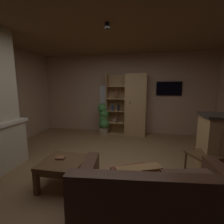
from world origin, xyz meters
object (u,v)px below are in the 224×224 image
(coffee_table, at_px, (63,165))
(potted_floor_plant, at_px, (104,118))
(leather_couch, at_px, (156,206))
(table_book_0, at_px, (61,158))
(wall_mounted_tv, at_px, (169,89))
(bookshelf_cabinet, at_px, (133,105))
(dining_chair, at_px, (208,150))

(coffee_table, bearing_deg, potted_floor_plant, 90.76)
(coffee_table, distance_m, potted_floor_plant, 2.82)
(leather_couch, xyz_separation_m, table_book_0, (-1.41, 0.61, 0.12))
(coffee_table, distance_m, table_book_0, 0.12)
(potted_floor_plant, relative_size, wall_mounted_tv, 1.32)
(wall_mounted_tv, bearing_deg, table_book_0, -123.79)
(bookshelf_cabinet, height_order, potted_floor_plant, bookshelf_cabinet)
(leather_couch, bearing_deg, potted_floor_plant, 112.29)
(coffee_table, relative_size, potted_floor_plant, 0.63)
(coffee_table, bearing_deg, dining_chair, 13.83)
(bookshelf_cabinet, bearing_deg, coffee_table, -107.00)
(bookshelf_cabinet, xyz_separation_m, leather_couch, (0.46, -3.49, -0.65))
(leather_couch, relative_size, coffee_table, 2.70)
(potted_floor_plant, xyz_separation_m, wall_mounted_tv, (2.04, 0.31, 0.97))
(wall_mounted_tv, bearing_deg, leather_couch, -100.00)
(leather_couch, distance_m, table_book_0, 1.55)
(bookshelf_cabinet, distance_m, dining_chair, 2.76)
(bookshelf_cabinet, relative_size, wall_mounted_tv, 2.52)
(leather_couch, bearing_deg, dining_chair, 51.20)
(table_book_0, height_order, potted_floor_plant, potted_floor_plant)
(potted_floor_plant, bearing_deg, table_book_0, -90.53)
(bookshelf_cabinet, xyz_separation_m, potted_floor_plant, (-0.93, -0.10, -0.44))
(potted_floor_plant, distance_m, wall_mounted_tv, 2.28)
(potted_floor_plant, bearing_deg, dining_chair, -44.56)
(leather_couch, distance_m, wall_mounted_tv, 3.94)
(potted_floor_plant, bearing_deg, leather_couch, -67.71)
(table_book_0, xyz_separation_m, dining_chair, (2.32, 0.51, 0.10))
(coffee_table, bearing_deg, table_book_0, 146.85)
(wall_mounted_tv, bearing_deg, coffee_table, -122.62)
(potted_floor_plant, height_order, wall_mounted_tv, wall_mounted_tv)
(leather_couch, xyz_separation_m, dining_chair, (0.91, 1.13, 0.22))
(potted_floor_plant, bearing_deg, coffee_table, -89.24)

